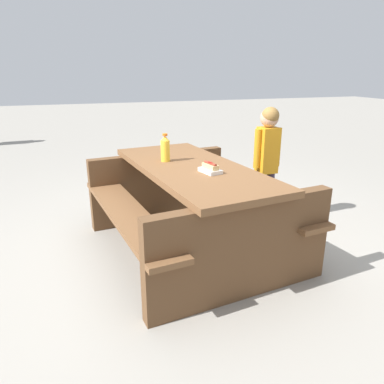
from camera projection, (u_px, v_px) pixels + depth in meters
ground_plane at (192, 248)px, 3.21m from camera, size 30.00×30.00×0.00m
picnic_table at (192, 201)px, 3.07m from camera, size 1.96×1.62×0.75m
soda_bottle at (165, 149)px, 3.08m from camera, size 0.08×0.08×0.24m
hotdog_tray at (210, 169)px, 2.77m from camera, size 0.20×0.15×0.08m
child_in_coat at (267, 151)px, 3.55m from camera, size 0.18×0.29×1.16m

